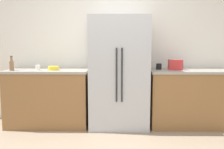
# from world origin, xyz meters

# --- Properties ---
(kitchen_back_panel) EXTENTS (5.31, 0.10, 3.04)m
(kitchen_back_panel) POSITION_xyz_m (0.00, 1.84, 1.52)
(kitchen_back_panel) COLOR silver
(kitchen_back_panel) RESTS_ON ground_plane
(counter_left) EXTENTS (1.35, 0.68, 0.94)m
(counter_left) POSITION_xyz_m (-1.01, 1.45, 0.47)
(counter_left) COLOR olive
(counter_left) RESTS_ON ground_plane
(counter_right) EXTENTS (1.40, 0.68, 0.94)m
(counter_right) POSITION_xyz_m (1.37, 1.45, 0.47)
(counter_right) COLOR olive
(counter_right) RESTS_ON ground_plane
(refrigerator) EXTENTS (0.95, 0.73, 1.79)m
(refrigerator) POSITION_xyz_m (0.17, 1.42, 0.90)
(refrigerator) COLOR #B2B5BA
(refrigerator) RESTS_ON ground_plane
(toaster) EXTENTS (0.22, 0.14, 0.17)m
(toaster) POSITION_xyz_m (1.10, 1.45, 1.02)
(toaster) COLOR red
(toaster) RESTS_ON counter_right
(bottle_a) EXTENTS (0.07, 0.07, 0.23)m
(bottle_a) POSITION_xyz_m (-1.54, 1.29, 1.03)
(bottle_a) COLOR brown
(bottle_a) RESTS_ON counter_left
(cup_a) EXTENTS (0.09, 0.09, 0.10)m
(cup_a) POSITION_xyz_m (0.84, 1.50, 0.99)
(cup_a) COLOR black
(cup_a) RESTS_ON counter_right
(cup_b) EXTENTS (0.07, 0.07, 0.09)m
(cup_b) POSITION_xyz_m (1.25, 1.66, 0.98)
(cup_b) COLOR blue
(cup_b) RESTS_ON counter_right
(cup_c) EXTENTS (0.07, 0.07, 0.08)m
(cup_c) POSITION_xyz_m (-1.15, 1.37, 0.98)
(cup_c) COLOR white
(cup_c) RESTS_ON counter_left
(bowl_a) EXTENTS (0.18, 0.18, 0.06)m
(bowl_a) POSITION_xyz_m (-0.90, 1.39, 0.97)
(bowl_a) COLOR yellow
(bowl_a) RESTS_ON counter_left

